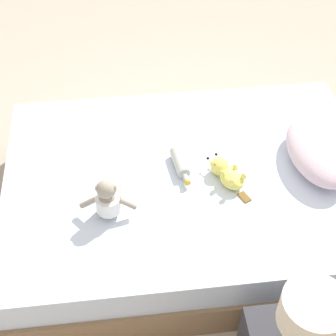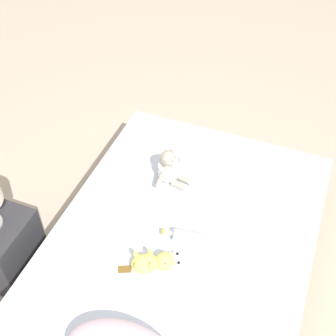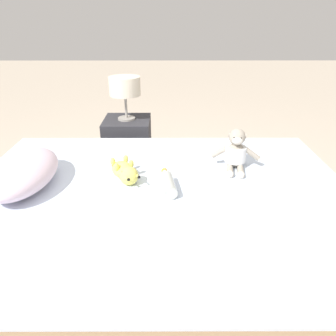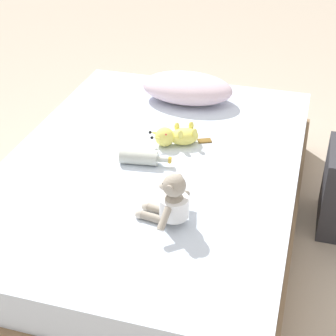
# 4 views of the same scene
# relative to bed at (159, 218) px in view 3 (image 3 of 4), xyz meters

# --- Properties ---
(ground_plane) EXTENTS (16.00, 16.00, 0.00)m
(ground_plane) POSITION_rel_bed_xyz_m (0.00, 0.00, -0.20)
(ground_plane) COLOR #B7A893
(bed) EXTENTS (1.46, 2.07, 0.41)m
(bed) POSITION_rel_bed_xyz_m (0.00, 0.00, 0.00)
(bed) COLOR #846647
(bed) RESTS_ON ground_plane
(pillow) EXTENTS (0.54, 0.33, 0.17)m
(pillow) POSITION_rel_bed_xyz_m (0.00, 0.70, 0.29)
(pillow) COLOR silver
(pillow) RESTS_ON bed
(plush_monkey) EXTENTS (0.24, 0.29, 0.24)m
(plush_monkey) POSITION_rel_bed_xyz_m (0.23, -0.44, 0.30)
(plush_monkey) COLOR #9E9384
(plush_monkey) RESTS_ON bed
(plush_yellow_creature) EXTENTS (0.31, 0.20, 0.10)m
(plush_yellow_creature) POSITION_rel_bed_xyz_m (0.07, 0.18, 0.25)
(plush_yellow_creature) COLOR #EAE066
(plush_yellow_creature) RESTS_ON bed
(glass_bottle) EXTENTS (0.26, 0.09, 0.07)m
(glass_bottle) POSITION_rel_bed_xyz_m (-0.04, -0.05, 0.24)
(glass_bottle) COLOR #B7BCB2
(glass_bottle) RESTS_ON bed
(nightstand) EXTENTS (0.37, 0.37, 0.45)m
(nightstand) POSITION_rel_bed_xyz_m (1.03, 0.28, 0.02)
(nightstand) COLOR #2D2D33
(nightstand) RESTS_ON ground_plane
(bedside_lamp) EXTENTS (0.24, 0.24, 0.34)m
(bedside_lamp) POSITION_rel_bed_xyz_m (1.03, 0.28, 0.51)
(bedside_lamp) COLOR gray
(bedside_lamp) RESTS_ON nightstand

